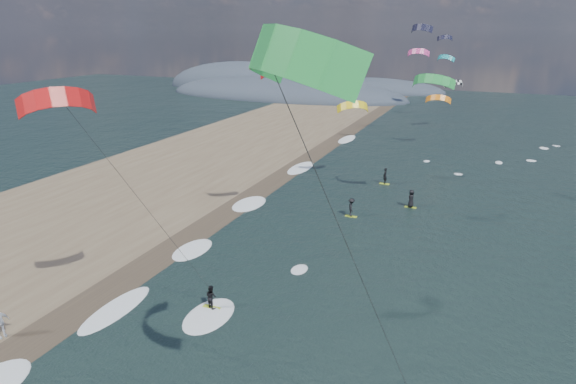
% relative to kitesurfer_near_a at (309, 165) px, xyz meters
% --- Properties ---
extents(sand_strip, '(26.00, 240.00, 0.00)m').
position_rel_kitesurfer_near_a_xyz_m(sand_strip, '(-29.51, 11.76, -12.97)').
color(sand_strip, brown).
rests_on(sand_strip, ground).
extents(wet_sand_strip, '(3.00, 240.00, 0.00)m').
position_rel_kitesurfer_near_a_xyz_m(wet_sand_strip, '(-17.51, 11.76, -12.97)').
color(wet_sand_strip, '#382D23').
rests_on(wet_sand_strip, ground).
extents(coastal_hills, '(80.00, 41.00, 15.00)m').
position_rel_kitesurfer_near_a_xyz_m(coastal_hills, '(-50.35, 109.62, -12.98)').
color(coastal_hills, '#3D4756').
rests_on(coastal_hills, ground).
extents(kitesurfer_near_a, '(7.78, 9.44, 16.95)m').
position_rel_kitesurfer_near_a_xyz_m(kitesurfer_near_a, '(0.00, 0.00, 0.00)').
color(kitesurfer_near_a, '#BAD826').
rests_on(kitesurfer_near_a, ground).
extents(kitesurfer_near_b, '(6.69, 9.08, 14.53)m').
position_rel_kitesurfer_near_a_xyz_m(kitesurfer_near_b, '(-12.42, 6.04, -3.86)').
color(kitesurfer_near_b, '#BAD826').
rests_on(kitesurfer_near_b, ground).
extents(far_kitesurfers, '(5.74, 11.98, 1.84)m').
position_rel_kitesurfer_near_a_xyz_m(far_kitesurfers, '(-4.83, 32.11, -12.07)').
color(far_kitesurfers, '#BAD826').
rests_on(far_kitesurfers, ground).
extents(bg_kite_field, '(13.02, 71.71, 10.62)m').
position_rel_kitesurfer_near_a_xyz_m(bg_kite_field, '(-5.21, 56.18, -1.48)').
color(bg_kite_field, yellow).
rests_on(bg_kite_field, ground).
extents(shoreline_surf, '(2.40, 79.40, 0.11)m').
position_rel_kitesurfer_near_a_xyz_m(shoreline_surf, '(-16.31, 16.51, -12.98)').
color(shoreline_surf, white).
rests_on(shoreline_surf, ground).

